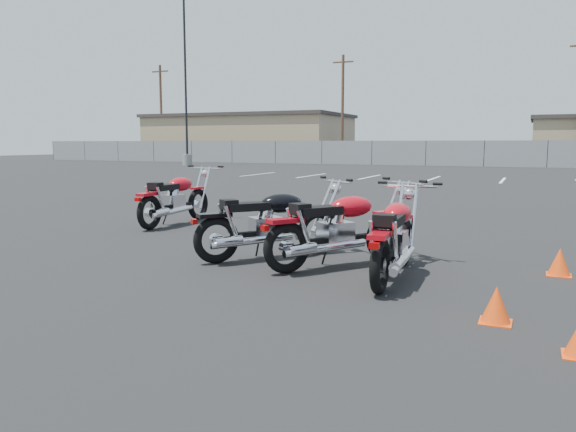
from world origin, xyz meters
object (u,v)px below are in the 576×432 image
at_px(motorcycle_front_red, 175,199).
at_px(motorcycle_third_red, 339,228).
at_px(motorcycle_second_black, 269,223).
at_px(motorcycle_rear_red, 395,238).

bearing_deg(motorcycle_front_red, motorcycle_third_red, -29.27).
bearing_deg(motorcycle_third_red, motorcycle_second_black, 173.80).
bearing_deg(motorcycle_third_red, motorcycle_front_red, 150.73).
distance_m(motorcycle_front_red, motorcycle_second_black, 3.91).
xyz_separation_m(motorcycle_front_red, motorcycle_third_red, (4.27, -2.39, -0.00)).
height_order(motorcycle_third_red, motorcycle_rear_red, motorcycle_third_red).
distance_m(motorcycle_front_red, motorcycle_third_red, 4.89).
height_order(motorcycle_front_red, motorcycle_rear_red, motorcycle_front_red).
bearing_deg(motorcycle_second_black, motorcycle_third_red, -6.20).
distance_m(motorcycle_second_black, motorcycle_third_red, 1.09).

